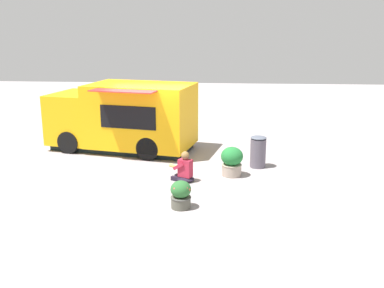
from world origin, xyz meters
TOP-DOWN VIEW (x-y plane):
  - ground_plane at (0.00, 0.00)m, footprint 40.00×40.00m
  - food_truck at (-1.03, 1.05)m, footprint 5.17×3.51m
  - person_customer at (1.30, -2.07)m, footprint 0.80×0.62m
  - planter_flowering_near at (2.61, -1.52)m, footprint 0.63×0.63m
  - planter_flowering_far at (1.40, -3.95)m, footprint 0.48×0.48m
  - trash_bin at (3.40, -0.65)m, footprint 0.48×0.48m

SIDE VIEW (x-z plane):
  - ground_plane at x=0.00m, z-range 0.00..0.00m
  - person_customer at x=1.30m, z-range -0.10..0.75m
  - planter_flowering_far at x=1.40m, z-range 0.00..0.66m
  - planter_flowering_near at x=2.61m, z-range 0.02..0.86m
  - trash_bin at x=3.40m, z-range 0.01..0.97m
  - food_truck at x=-1.03m, z-range -0.04..2.23m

